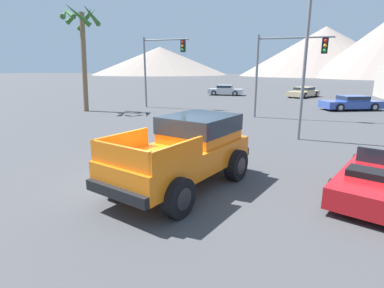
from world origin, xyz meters
The scene contains 11 objects.
ground_plane centered at (0.00, 0.00, 0.00)m, with size 320.00×320.00×0.00m, color #424244.
orange_pickup_truck centered at (0.51, 0.56, 1.06)m, with size 3.28×5.04×1.89m.
red_convertible_car centered at (5.55, 1.30, 0.42)m, with size 3.28×4.70×1.08m.
parked_car_silver centered at (-3.99, 29.00, 0.61)m, with size 4.10×2.02×1.20m.
parked_car_tan centered at (4.91, 29.21, 0.58)m, with size 3.78×4.88×1.12m.
parked_car_blue centered at (7.93, 18.98, 0.57)m, with size 4.77×3.33×1.11m.
traffic_light_main centered at (-6.71, 15.96, 3.91)m, with size 3.85×0.38×5.58m.
traffic_light_crosswalk centered at (2.90, 13.19, 3.71)m, with size 4.52×0.38×5.22m.
street_lamp_post centered at (3.69, 7.25, 4.40)m, with size 0.90×0.24×7.28m.
palm_tree_tall centered at (-11.41, 12.43, 5.61)m, with size 2.78×2.73×7.52m.
distant_mountain_range centered at (3.08, 124.51, 9.17)m, with size 152.00×84.28×21.52m.
Camera 1 is at (2.99, -7.01, 3.19)m, focal length 28.00 mm.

